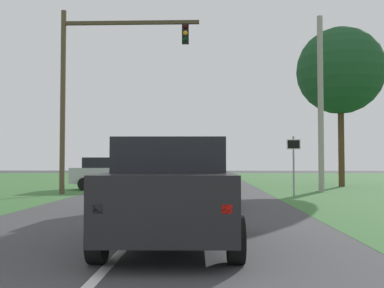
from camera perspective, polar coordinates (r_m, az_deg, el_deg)
name	(u,v)px	position (r m, az deg, el deg)	size (l,w,h in m)	color
ground_plane	(156,214)	(12.94, -4.55, -8.93)	(120.00, 120.00, 0.00)	#424244
red_suv_near	(172,190)	(8.11, -2.58, -5.84)	(2.37, 4.45, 1.90)	black
pickup_truck_lead	(173,178)	(14.65, -2.48, -4.35)	(2.36, 5.35, 1.90)	black
traffic_light	(95,75)	(21.37, -12.24, 8.58)	(6.44, 0.40, 8.54)	brown
keep_moving_sign	(294,158)	(19.94, 12.83, -1.74)	(0.60, 0.09, 2.60)	gray
oak_tree_right	(340,71)	(28.83, 18.39, 8.83)	(5.23, 5.23, 9.62)	#4C351E
crossing_suv_far	(113,173)	(24.50, -10.06, -3.61)	(4.44, 2.25, 1.72)	silver
utility_pole_right	(321,103)	(23.12, 16.08, 4.99)	(0.28, 0.28, 8.77)	#9E998E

